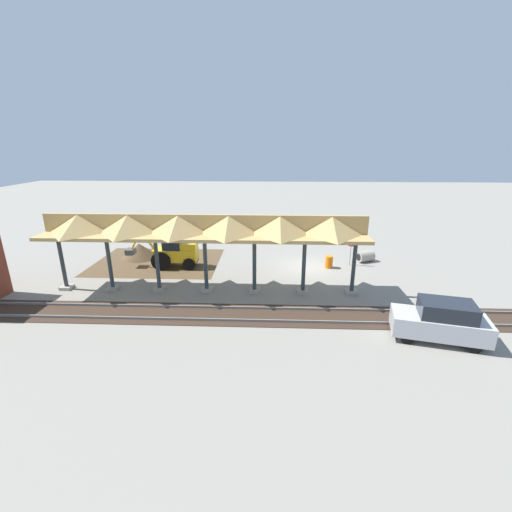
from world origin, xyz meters
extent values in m
plane|color=gray|center=(0.00, 0.00, 0.00)|extent=(120.00, 120.00, 0.00)
cube|color=brown|center=(11.59, -0.60, 0.00)|extent=(9.59, 7.00, 0.01)
cube|color=#9E998E|center=(-2.31, 4.78, 0.10)|extent=(0.70, 0.70, 0.20)
cylinder|color=#2D383D|center=(-2.31, 4.78, 1.80)|extent=(0.24, 0.24, 3.60)
cube|color=#9E998E|center=(0.70, 4.78, 0.10)|extent=(0.70, 0.70, 0.20)
cylinder|color=#2D383D|center=(0.70, 4.78, 1.80)|extent=(0.24, 0.24, 3.60)
cube|color=#9E998E|center=(3.72, 4.78, 0.10)|extent=(0.70, 0.70, 0.20)
cylinder|color=#2D383D|center=(3.72, 4.78, 1.80)|extent=(0.24, 0.24, 3.60)
cube|color=#9E998E|center=(6.74, 4.78, 0.10)|extent=(0.70, 0.70, 0.20)
cylinder|color=#2D383D|center=(6.74, 4.78, 1.80)|extent=(0.24, 0.24, 3.60)
cube|color=#9E998E|center=(9.75, 4.78, 0.10)|extent=(0.70, 0.70, 0.20)
cylinder|color=#2D383D|center=(9.75, 4.78, 1.80)|extent=(0.24, 0.24, 3.60)
cube|color=#9E998E|center=(12.77, 4.78, 0.10)|extent=(0.70, 0.70, 0.20)
cylinder|color=#2D383D|center=(12.77, 4.78, 1.80)|extent=(0.24, 0.24, 3.60)
cube|color=#9E998E|center=(15.79, 4.78, 0.10)|extent=(0.70, 0.70, 0.20)
cylinder|color=#2D383D|center=(15.79, 4.78, 1.80)|extent=(0.24, 0.24, 3.60)
cube|color=tan|center=(6.74, 4.78, 3.70)|extent=(19.30, 3.20, 0.20)
cube|color=tan|center=(6.74, 4.78, 4.35)|extent=(19.30, 0.20, 1.10)
pyramid|color=tan|center=(-0.80, 4.78, 4.35)|extent=(2.72, 3.20, 1.10)
pyramid|color=tan|center=(2.21, 4.78, 4.35)|extent=(2.72, 3.20, 1.10)
pyramid|color=tan|center=(5.23, 4.78, 4.35)|extent=(2.72, 3.20, 1.10)
pyramid|color=tan|center=(8.25, 4.78, 4.35)|extent=(2.72, 3.20, 1.10)
pyramid|color=tan|center=(11.26, 4.78, 4.35)|extent=(2.72, 3.20, 1.10)
pyramid|color=tan|center=(14.28, 4.78, 4.35)|extent=(2.72, 3.20, 1.10)
cube|color=slate|center=(0.00, 7.15, 0.07)|extent=(60.00, 0.08, 0.15)
cube|color=slate|center=(0.00, 8.58, 0.07)|extent=(60.00, 0.08, 0.15)
cube|color=#38281E|center=(0.00, 7.86, 0.01)|extent=(60.00, 2.58, 0.03)
cylinder|color=gray|center=(-3.34, -0.48, 1.02)|extent=(0.06, 0.06, 2.05)
cylinder|color=red|center=(-3.34, -0.48, 1.86)|extent=(0.73, 0.28, 0.76)
cube|color=yellow|center=(9.79, 0.44, 0.97)|extent=(3.22, 1.35, 0.90)
cube|color=#1E262D|center=(9.99, 0.44, 2.12)|extent=(1.32, 1.19, 1.40)
cube|color=yellow|center=(8.77, 0.42, 1.67)|extent=(1.17, 1.11, 0.50)
cylinder|color=black|center=(10.76, -0.26, 0.70)|extent=(1.40, 0.32, 1.40)
cylinder|color=black|center=(10.74, 1.17, 0.70)|extent=(1.40, 0.32, 1.40)
cylinder|color=black|center=(8.72, -0.23, 0.45)|extent=(0.90, 0.32, 0.90)
cylinder|color=black|center=(8.69, 1.07, 0.45)|extent=(0.90, 0.32, 0.90)
cylinder|color=yellow|center=(11.85, 0.48, 2.08)|extent=(1.07, 0.20, 1.41)
cylinder|color=yellow|center=(12.76, 0.49, 1.96)|extent=(1.03, 0.18, 1.62)
cube|color=#47474C|center=(13.20, 0.50, 1.19)|extent=(0.61, 0.81, 0.40)
cone|color=brown|center=(13.38, -1.65, 0.00)|extent=(5.90, 5.90, 2.37)
cylinder|color=#9E9384|center=(-4.74, -1.39, 0.43)|extent=(1.52, 1.31, 0.86)
cylinder|color=black|center=(-4.15, -1.13, 0.43)|extent=(0.24, 0.52, 0.56)
cube|color=#B7B7BC|center=(-5.20, 9.90, 0.77)|extent=(4.49, 2.65, 0.95)
cube|color=#1E232B|center=(-5.40, 9.95, 1.61)|extent=(2.64, 2.03, 0.73)
cylinder|color=black|center=(-3.68, 10.31, 0.30)|extent=(0.63, 0.33, 0.60)
cylinder|color=black|center=(-4.01, 8.88, 0.30)|extent=(0.63, 0.33, 0.60)
cylinder|color=black|center=(-6.38, 10.93, 0.30)|extent=(0.63, 0.33, 0.60)
cylinder|color=black|center=(-6.71, 9.50, 0.30)|extent=(0.63, 0.33, 0.60)
cylinder|color=orange|center=(-1.65, 0.15, 0.45)|extent=(0.56, 0.56, 0.90)
camera|label=1|loc=(2.83, 24.47, 8.90)|focal=24.00mm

